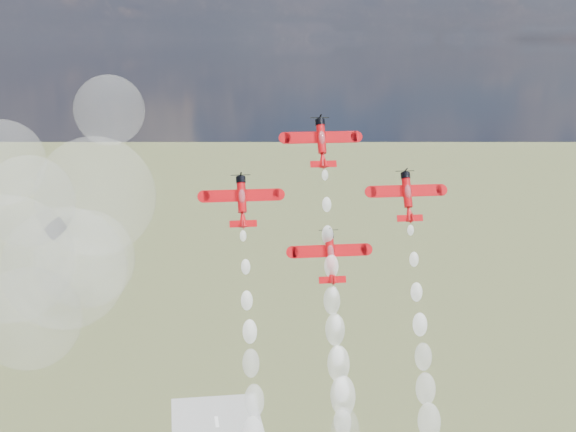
# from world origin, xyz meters

# --- Properties ---
(plane_lead) EXTENTS (11.71, 5.81, 7.79)m
(plane_lead) POSITION_xyz_m (11.11, 6.74, 109.71)
(plane_lead) COLOR red
(plane_lead) RESTS_ON ground
(plane_left) EXTENTS (11.71, 5.81, 7.79)m
(plane_left) POSITION_xyz_m (-2.12, 2.71, 101.37)
(plane_left) COLOR red
(plane_left) RESTS_ON ground
(plane_right) EXTENTS (11.71, 5.81, 7.79)m
(plane_right) POSITION_xyz_m (24.34, 2.71, 101.37)
(plane_right) COLOR red
(plane_right) RESTS_ON ground
(plane_slot) EXTENTS (11.71, 5.81, 7.79)m
(plane_slot) POSITION_xyz_m (11.11, -1.32, 93.03)
(plane_slot) COLOR red
(plane_slot) RESTS_ON ground
(drifted_smoke_cloud) EXTENTS (66.63, 38.74, 51.57)m
(drifted_smoke_cloud) POSITION_xyz_m (-36.07, 24.32, 91.59)
(drifted_smoke_cloud) COLOR white
(drifted_smoke_cloud) RESTS_ON ground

